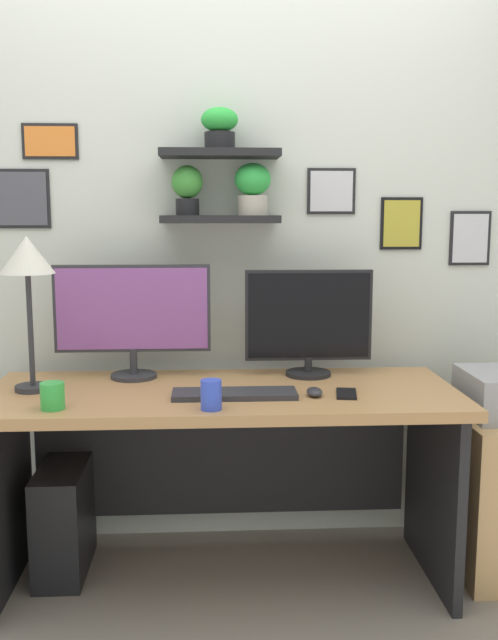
% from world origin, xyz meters
% --- Properties ---
extents(ground_plane, '(8.00, 8.00, 0.00)m').
position_xyz_m(ground_plane, '(0.00, 0.00, 0.00)').
color(ground_plane, gray).
extents(back_wall_assembly, '(4.40, 0.24, 2.70)m').
position_xyz_m(back_wall_assembly, '(0.00, 0.44, 1.36)').
color(back_wall_assembly, silver).
rests_on(back_wall_assembly, ground).
extents(desk, '(1.73, 0.68, 0.75)m').
position_xyz_m(desk, '(0.00, 0.06, 0.54)').
color(desk, tan).
rests_on(desk, ground).
extents(monitor_left, '(0.61, 0.18, 0.45)m').
position_xyz_m(monitor_left, '(-0.35, 0.22, 1.00)').
color(monitor_left, '#2D2D33').
rests_on(monitor_left, desk).
extents(monitor_right, '(0.50, 0.18, 0.42)m').
position_xyz_m(monitor_right, '(0.35, 0.22, 0.97)').
color(monitor_right, black).
rests_on(monitor_right, desk).
extents(keyboard, '(0.44, 0.14, 0.02)m').
position_xyz_m(keyboard, '(0.04, -0.10, 0.76)').
color(keyboard, '#2D2D33').
rests_on(keyboard, desk).
extents(computer_mouse, '(0.06, 0.09, 0.03)m').
position_xyz_m(computer_mouse, '(0.32, -0.11, 0.77)').
color(computer_mouse, '#2D2D33').
rests_on(computer_mouse, desk).
extents(desk_lamp, '(0.19, 0.19, 0.56)m').
position_xyz_m(desk_lamp, '(-0.69, 0.03, 1.21)').
color(desk_lamp, '#2D2D33').
rests_on(desk_lamp, desk).
extents(cell_phone, '(0.09, 0.15, 0.01)m').
position_xyz_m(cell_phone, '(0.44, -0.10, 0.76)').
color(cell_phone, black).
rests_on(cell_phone, desk).
extents(coffee_mug, '(0.08, 0.08, 0.09)m').
position_xyz_m(coffee_mug, '(-0.57, -0.23, 0.80)').
color(coffee_mug, green).
rests_on(coffee_mug, desk).
extents(pen_cup, '(0.07, 0.07, 0.10)m').
position_xyz_m(pen_cup, '(-0.04, -0.26, 0.80)').
color(pen_cup, blue).
rests_on(pen_cup, desk).
extents(computer_tower_left, '(0.18, 0.40, 0.42)m').
position_xyz_m(computer_tower_left, '(-0.62, 0.11, 0.21)').
color(computer_tower_left, black).
rests_on(computer_tower_left, ground).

